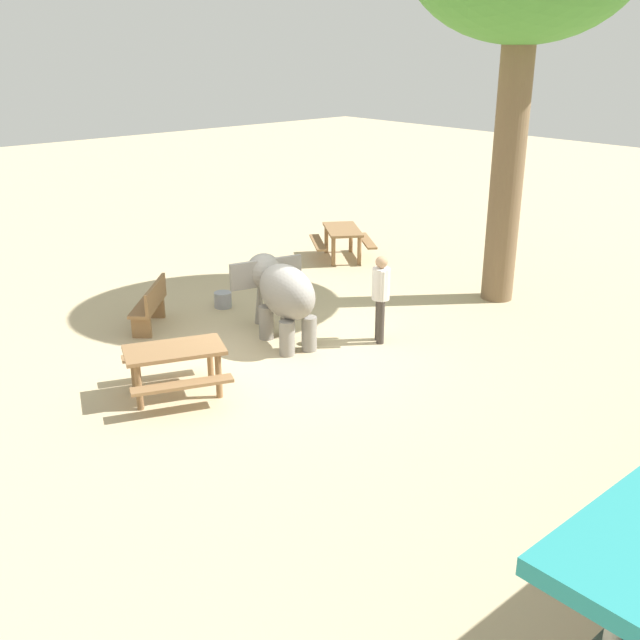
{
  "coord_description": "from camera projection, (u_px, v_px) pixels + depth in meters",
  "views": [
    {
      "loc": [
        7.47,
        9.55,
        5.18
      ],
      "look_at": [
        -0.14,
        0.96,
        0.8
      ],
      "focal_mm": 41.43,
      "sensor_mm": 36.0,
      "label": 1
    }
  ],
  "objects": [
    {
      "name": "picnic_table_far",
      "position": [
        342.0,
        236.0,
        18.38
      ],
      "size": [
        2.06,
        2.07,
        0.78
      ],
      "rotation": [
        0.0,
        0.0,
        4.12
      ],
      "color": "olive",
      "rests_on": "ground_plane"
    },
    {
      "name": "feed_bucket",
      "position": [
        223.0,
        300.0,
        15.18
      ],
      "size": [
        0.36,
        0.36,
        0.32
      ],
      "primitive_type": "cylinder",
      "color": "gray",
      "rests_on": "ground_plane"
    },
    {
      "name": "picnic_table_near",
      "position": [
        175.0,
        360.0,
        11.3
      ],
      "size": [
        1.94,
        1.93,
        0.78
      ],
      "rotation": [
        0.0,
        0.0,
        2.76
      ],
      "color": "olive",
      "rests_on": "ground_plane"
    },
    {
      "name": "ground_plane",
      "position": [
        279.0,
        349.0,
        13.16
      ],
      "size": [
        60.0,
        60.0,
        0.0
      ],
      "primitive_type": "plane",
      "color": "tan"
    },
    {
      "name": "person_handler",
      "position": [
        381.0,
        292.0,
        13.17
      ],
      "size": [
        0.34,
        0.42,
        1.62
      ],
      "rotation": [
        0.0,
        0.0,
        -0.65
      ],
      "color": "#3F3833",
      "rests_on": "ground_plane"
    },
    {
      "name": "elephant",
      "position": [
        281.0,
        291.0,
        13.24
      ],
      "size": [
        1.47,
        2.15,
        1.48
      ],
      "rotation": [
        0.0,
        0.0,
        4.48
      ],
      "color": "gray",
      "rests_on": "ground_plane"
    },
    {
      "name": "wooden_bench",
      "position": [
        151.0,
        304.0,
        14.0
      ],
      "size": [
        1.25,
        1.29,
        0.88
      ],
      "rotation": [
        0.0,
        0.0,
        3.95
      ],
      "color": "olive",
      "rests_on": "ground_plane"
    }
  ]
}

